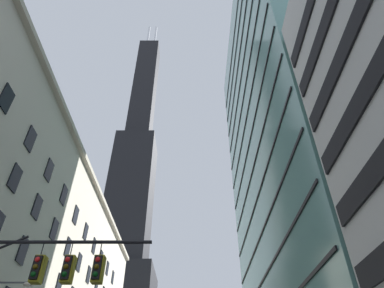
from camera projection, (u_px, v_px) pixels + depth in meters
dark_skyscraper at (125, 225)px, 115.60m from camera, size 22.08×22.08×176.19m
glass_office_midrise at (316, 138)px, 43.29m from camera, size 18.19×34.86×58.79m
traffic_signal_mast at (20, 284)px, 12.54m from camera, size 8.76×0.63×7.12m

